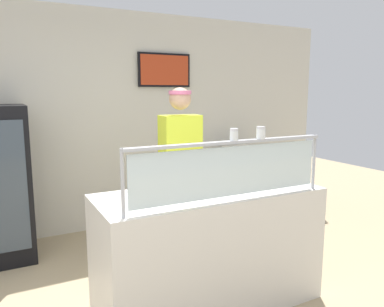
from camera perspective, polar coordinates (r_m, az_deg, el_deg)
The scene contains 11 objects.
ground_plane at distance 3.84m, azimuth -2.50°, elevation -17.29°, with size 12.00×12.00×0.00m, color tan.
shop_rear_unit at distance 4.88m, azimuth -10.26°, elevation 4.92°, with size 6.18×0.13×2.70m.
serving_counter at distance 3.12m, azimuth 2.60°, elevation -14.18°, with size 1.78×0.72×0.95m, color silver.
sneeze_guard at distance 2.66m, azimuth 5.97°, elevation -1.46°, with size 1.60×0.06×0.43m.
pizza_tray at distance 3.08m, azimuth 3.23°, elevation -4.85°, with size 0.49×0.49×0.04m.
pizza_server at distance 3.05m, azimuth 3.29°, elevation -4.54°, with size 0.07×0.28×0.01m, color #ADAFB7.
parmesan_shaker at distance 2.64m, azimuth 6.36°, elevation 2.74°, with size 0.06×0.06×0.09m.
pepper_flake_shaker at distance 2.77m, azimuth 10.35°, elevation 3.01°, with size 0.07×0.07×0.09m.
worker_figure at distance 3.66m, azimuth -1.67°, elevation -1.94°, with size 0.41×0.50×1.76m.
prep_shelf at distance 5.28m, azimuth 7.78°, elevation -4.99°, with size 0.70×0.55×0.84m, color #B7BABF.
pizza_box_stack at distance 5.18m, azimuth 7.89°, elevation 0.26°, with size 0.48×0.47×0.13m.
Camera 1 is at (-0.56, -2.11, 1.72)m, focal length 35.28 mm.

